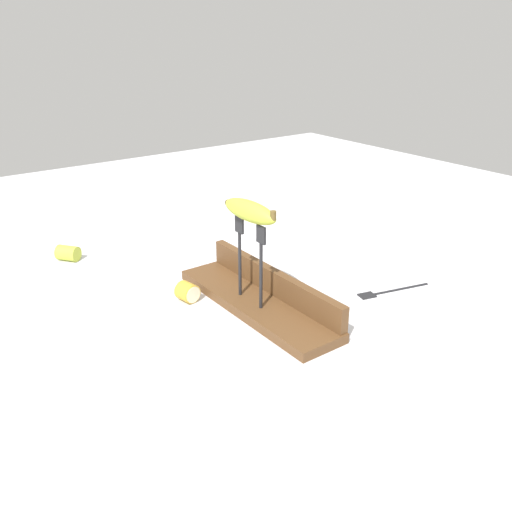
% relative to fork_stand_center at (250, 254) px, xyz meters
% --- Properties ---
extents(ground_plane, '(3.00, 3.00, 0.00)m').
position_rel_fork_stand_center_xyz_m(ground_plane, '(0.00, 0.02, -0.13)').
color(ground_plane, silver).
extents(wooden_board, '(0.44, 0.12, 0.02)m').
position_rel_fork_stand_center_xyz_m(wooden_board, '(0.00, 0.02, -0.12)').
color(wooden_board, brown).
rests_on(wooden_board, ground).
extents(board_backstop, '(0.43, 0.02, 0.06)m').
position_rel_fork_stand_center_xyz_m(board_backstop, '(0.00, 0.06, -0.08)').
color(board_backstop, brown).
rests_on(board_backstop, wooden_board).
extents(fork_stand_center, '(0.10, 0.01, 0.18)m').
position_rel_fork_stand_center_xyz_m(fork_stand_center, '(0.00, 0.00, 0.00)').
color(fork_stand_center, black).
rests_on(fork_stand_center, wooden_board).
extents(banana_raised_center, '(0.16, 0.05, 0.04)m').
position_rel_fork_stand_center_xyz_m(banana_raised_center, '(-0.00, -0.00, 0.09)').
color(banana_raised_center, '#B2C138').
rests_on(banana_raised_center, fork_stand_center).
extents(fork_fallen_near, '(0.06, 0.18, 0.01)m').
position_rel_fork_stand_center_xyz_m(fork_fallen_near, '(0.12, 0.29, -0.13)').
color(fork_fallen_near, black).
rests_on(fork_fallen_near, ground).
extents(banana_chunk_near, '(0.05, 0.05, 0.04)m').
position_rel_fork_stand_center_xyz_m(banana_chunk_near, '(-0.11, -0.09, -0.11)').
color(banana_chunk_near, gold).
rests_on(banana_chunk_near, ground).
extents(banana_chunk_far, '(0.07, 0.06, 0.04)m').
position_rel_fork_stand_center_xyz_m(banana_chunk_far, '(-0.50, -0.22, -0.11)').
color(banana_chunk_far, '#B2C138').
rests_on(banana_chunk_far, ground).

